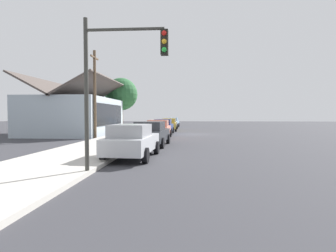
{
  "coord_description": "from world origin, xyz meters",
  "views": [
    {
      "loc": [
        -29.14,
        0.23,
        2.02
      ],
      "look_at": [
        0.61,
        2.39,
        0.84
      ],
      "focal_mm": 29.91,
      "sensor_mm": 36.0,
      "label": 1
    }
  ],
  "objects": [
    {
      "name": "sidewalk_curb",
      "position": [
        0.0,
        5.6,
        0.08
      ],
      "size": [
        60.0,
        4.2,
        0.16
      ],
      "primitive_type": "cube",
      "color": "beige",
      "rests_on": "ground"
    },
    {
      "name": "traffic_light_main",
      "position": [
        -20.08,
        2.54,
        3.49
      ],
      "size": [
        0.37,
        2.79,
        5.2
      ],
      "color": "#383833",
      "rests_on": "ground"
    },
    {
      "name": "car_mustard",
      "position": [
        6.0,
        2.67,
        0.81
      ],
      "size": [
        4.76,
        2.13,
        1.59
      ],
      "rotation": [
        0.0,
        0.0,
        0.05
      ],
      "color": "gold",
      "rests_on": "ground"
    },
    {
      "name": "shade_tree",
      "position": [
        6.83,
        8.94,
        4.7
      ],
      "size": [
        4.21,
        4.21,
        6.83
      ],
      "color": "brown",
      "rests_on": "ground"
    },
    {
      "name": "utility_pole_wooden",
      "position": [
        -5.71,
        8.2,
        3.93
      ],
      "size": [
        1.8,
        0.24,
        7.5
      ],
      "color": "brown",
      "rests_on": "ground"
    },
    {
      "name": "storefront_building",
      "position": [
        -0.65,
        11.98,
        2.02
      ],
      "size": [
        11.84,
        7.62,
        5.83
      ],
      "color": "#ADBCC6",
      "rests_on": "ground"
    },
    {
      "name": "car_coral",
      "position": [
        -5.15,
        2.78,
        0.82
      ],
      "size": [
        4.82,
        2.09,
        1.59
      ],
      "rotation": [
        0.0,
        0.0,
        0.01
      ],
      "color": "#EA8C75",
      "rests_on": "ground"
    },
    {
      "name": "fire_hydrant_red",
      "position": [
        -12.29,
        4.2,
        0.5
      ],
      "size": [
        0.22,
        0.22,
        0.71
      ],
      "color": "red",
      "rests_on": "sidewalk_curb"
    },
    {
      "name": "car_charcoal",
      "position": [
        -11.06,
        2.64,
        0.82
      ],
      "size": [
        4.78,
        2.25,
        1.59
      ],
      "rotation": [
        0.0,
        0.0,
        -0.05
      ],
      "color": "#2D3035",
      "rests_on": "ground"
    },
    {
      "name": "car_silver",
      "position": [
        -16.31,
        2.83,
        0.81
      ],
      "size": [
        4.59,
        2.19,
        1.59
      ],
      "rotation": [
        0.0,
        0.0,
        -0.05
      ],
      "color": "silver",
      "rests_on": "ground"
    },
    {
      "name": "ground_plane",
      "position": [
        0.0,
        0.0,
        0.0
      ],
      "size": [
        120.0,
        120.0,
        0.0
      ],
      "primitive_type": "plane",
      "color": "#38383D"
    },
    {
      "name": "car_ivory",
      "position": [
        11.96,
        2.81,
        0.82
      ],
      "size": [
        4.97,
        2.23,
        1.59
      ],
      "rotation": [
        0.0,
        0.0,
        0.04
      ],
      "color": "silver",
      "rests_on": "ground"
    },
    {
      "name": "car_skyblue",
      "position": [
        17.47,
        2.81,
        0.82
      ],
      "size": [
        4.59,
        2.14,
        1.59
      ],
      "rotation": [
        0.0,
        0.0,
        -0.03
      ],
      "color": "#8CB7E0",
      "rests_on": "ground"
    },
    {
      "name": "car_navy",
      "position": [
        0.13,
        2.84,
        0.82
      ],
      "size": [
        4.84,
        2.06,
        1.59
      ],
      "rotation": [
        0.0,
        0.0,
        -0.01
      ],
      "color": "navy",
      "rests_on": "ground"
    }
  ]
}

